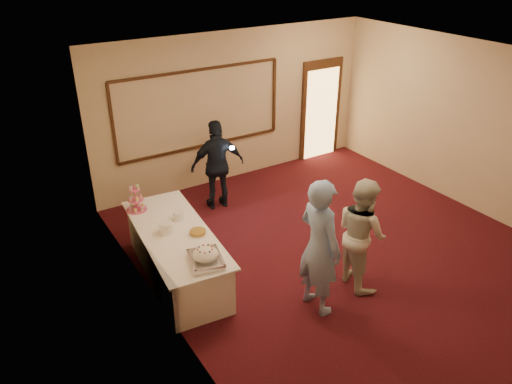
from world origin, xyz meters
TOP-DOWN VIEW (x-y plane):
  - floor at (0.00, 0.00)m, footprint 7.00×7.00m
  - room_walls at (0.00, 0.00)m, footprint 6.04×7.04m
  - wall_molding at (-0.80, 3.47)m, footprint 3.45×0.04m
  - doorway at (2.15, 3.45)m, footprint 1.05×0.07m
  - buffet_table at (-2.52, 0.91)m, footprint 1.19×2.54m
  - pavlova_tray at (-2.48, 0.01)m, footprint 0.51×0.63m
  - cupcake_stand at (-2.76, 1.82)m, footprint 0.32×0.32m
  - plate_stack_a at (-2.63, 0.95)m, footprint 0.20×0.20m
  - plate_stack_b at (-2.33, 1.20)m, footprint 0.17×0.17m
  - tart at (-2.26, 0.68)m, footprint 0.27×0.27m
  - man at (-1.19, -0.72)m, footprint 0.50×0.73m
  - woman at (-0.34, -0.60)m, footprint 0.74×0.89m
  - guest at (-0.97, 2.50)m, footprint 1.05×0.58m
  - camera_flash at (-0.80, 2.25)m, footprint 0.08×0.06m

SIDE VIEW (x-z plane):
  - floor at x=0.00m, z-range 0.00..0.00m
  - buffet_table at x=-2.52m, z-range 0.00..0.77m
  - tart at x=-2.26m, z-range 0.77..0.82m
  - woman at x=-0.34m, z-range 0.00..1.66m
  - plate_stack_b at x=-2.33m, z-range 0.77..0.91m
  - guest at x=-0.97m, z-range 0.00..1.69m
  - plate_stack_a at x=-2.63m, z-range 0.77..0.93m
  - pavlova_tray at x=-2.48m, z-range 0.76..0.96m
  - cupcake_stand at x=-2.76m, z-range 0.70..1.17m
  - man at x=-1.19m, z-range 0.00..1.93m
  - doorway at x=2.15m, z-range -0.02..2.18m
  - camera_flash at x=-0.80m, z-range 1.20..1.25m
  - wall_molding at x=-0.80m, z-range 0.83..2.38m
  - room_walls at x=0.00m, z-range 0.52..3.54m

